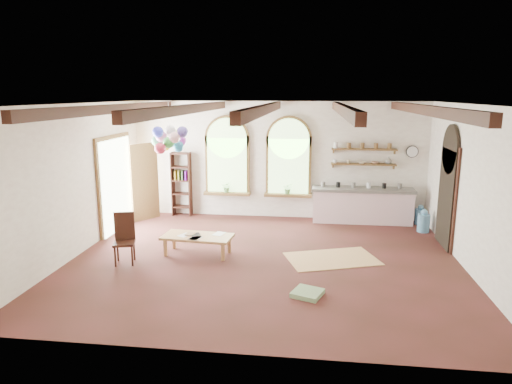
% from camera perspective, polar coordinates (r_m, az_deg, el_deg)
% --- Properties ---
extents(floor, '(8.00, 8.00, 0.00)m').
position_cam_1_polar(floor, '(9.59, 1.00, -8.55)').
color(floor, '#532422').
rests_on(floor, ground).
extents(ceiling_beams, '(6.20, 6.80, 0.18)m').
position_cam_1_polar(ceiling_beams, '(8.97, 1.08, 10.30)').
color(ceiling_beams, '#331810').
rests_on(ceiling_beams, ceiling).
extents(window_left, '(1.30, 0.28, 2.20)m').
position_cam_1_polar(window_left, '(12.68, -3.62, 4.19)').
color(window_left, brown).
rests_on(window_left, floor).
extents(window_right, '(1.30, 0.28, 2.20)m').
position_cam_1_polar(window_right, '(12.48, 4.09, 4.05)').
color(window_right, brown).
rests_on(window_right, floor).
extents(left_doorway, '(0.10, 1.90, 2.50)m').
position_cam_1_polar(left_doorway, '(11.99, -17.13, 0.86)').
color(left_doorway, brown).
rests_on(left_doorway, floor).
extents(right_doorway, '(0.10, 1.30, 2.40)m').
position_cam_1_polar(right_doorway, '(11.08, 22.68, -0.72)').
color(right_doorway, black).
rests_on(right_doorway, floor).
extents(kitchen_counter, '(2.68, 0.62, 0.94)m').
position_cam_1_polar(kitchen_counter, '(12.53, 13.12, -1.59)').
color(kitchen_counter, silver).
rests_on(kitchen_counter, floor).
extents(wall_shelf_lower, '(1.70, 0.24, 0.04)m').
position_cam_1_polar(wall_shelf_lower, '(12.50, 13.28, 3.39)').
color(wall_shelf_lower, brown).
rests_on(wall_shelf_lower, wall_back).
extents(wall_shelf_upper, '(1.70, 0.24, 0.04)m').
position_cam_1_polar(wall_shelf_upper, '(12.45, 13.37, 5.21)').
color(wall_shelf_upper, brown).
rests_on(wall_shelf_upper, wall_back).
extents(wall_clock, '(0.32, 0.04, 0.32)m').
position_cam_1_polar(wall_clock, '(12.72, 18.94, 4.80)').
color(wall_clock, black).
rests_on(wall_clock, wall_back).
extents(bookshelf, '(0.53, 0.32, 1.80)m').
position_cam_1_polar(bookshelf, '(13.01, -9.30, 0.99)').
color(bookshelf, '#331810').
rests_on(bookshelf, floor).
extents(coffee_table, '(1.54, 0.82, 0.42)m').
position_cam_1_polar(coffee_table, '(9.89, -7.34, -5.69)').
color(coffee_table, '#B28051').
rests_on(coffee_table, floor).
extents(side_chair, '(0.50, 0.50, 1.04)m').
position_cam_1_polar(side_chair, '(9.74, -16.08, -6.85)').
color(side_chair, '#331810').
rests_on(side_chair, floor).
extents(floor_mat, '(2.10, 1.67, 0.02)m').
position_cam_1_polar(floor_mat, '(9.79, 9.48, -8.23)').
color(floor_mat, tan).
rests_on(floor_mat, floor).
extents(floor_cushion, '(0.61, 0.61, 0.08)m').
position_cam_1_polar(floor_cushion, '(8.07, 6.45, -12.45)').
color(floor_cushion, gray).
rests_on(floor_cushion, floor).
extents(water_jug_a, '(0.30, 0.30, 0.58)m').
position_cam_1_polar(water_jug_a, '(12.17, 20.22, -3.55)').
color(water_jug_a, '#538CB3').
rests_on(water_jug_a, floor).
extents(water_jug_b, '(0.27, 0.27, 0.53)m').
position_cam_1_polar(water_jug_b, '(12.84, 19.83, -2.81)').
color(water_jug_b, '#538CB3').
rests_on(water_jug_b, floor).
extents(balloon_cluster, '(0.96, 0.96, 1.16)m').
position_cam_1_polar(balloon_cluster, '(10.97, -10.75, 6.52)').
color(balloon_cluster, silver).
rests_on(balloon_cluster, floor).
extents(table_book, '(0.22, 0.29, 0.02)m').
position_cam_1_polar(table_book, '(10.01, -8.65, -5.16)').
color(table_book, olive).
rests_on(table_book, coffee_table).
extents(tablet, '(0.29, 0.33, 0.01)m').
position_cam_1_polar(tablet, '(9.92, -7.56, -5.30)').
color(tablet, black).
rests_on(tablet, coffee_table).
extents(potted_plant_left, '(0.27, 0.23, 0.30)m').
position_cam_1_polar(potted_plant_left, '(12.71, -3.66, 0.63)').
color(potted_plant_left, '#598C4C').
rests_on(potted_plant_left, window_left).
extents(potted_plant_right, '(0.27, 0.23, 0.30)m').
position_cam_1_polar(potted_plant_right, '(12.51, 4.01, 0.44)').
color(potted_plant_right, '#598C4C').
rests_on(potted_plant_right, window_right).
extents(shelf_cup_a, '(0.12, 0.10, 0.10)m').
position_cam_1_polar(shelf_cup_a, '(12.43, 9.85, 3.81)').
color(shelf_cup_a, white).
rests_on(shelf_cup_a, wall_shelf_lower).
extents(shelf_cup_b, '(0.10, 0.10, 0.09)m').
position_cam_1_polar(shelf_cup_b, '(12.46, 11.46, 3.75)').
color(shelf_cup_b, beige).
rests_on(shelf_cup_b, wall_shelf_lower).
extents(shelf_bowl_a, '(0.22, 0.22, 0.05)m').
position_cam_1_polar(shelf_bowl_a, '(12.49, 13.06, 3.61)').
color(shelf_bowl_a, beige).
rests_on(shelf_bowl_a, wall_shelf_lower).
extents(shelf_bowl_b, '(0.20, 0.20, 0.06)m').
position_cam_1_polar(shelf_bowl_b, '(12.53, 14.65, 3.58)').
color(shelf_bowl_b, '#8C664C').
rests_on(shelf_bowl_b, wall_shelf_lower).
extents(shelf_vase, '(0.18, 0.18, 0.19)m').
position_cam_1_polar(shelf_vase, '(12.57, 16.25, 3.81)').
color(shelf_vase, slate).
rests_on(shelf_vase, wall_shelf_lower).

